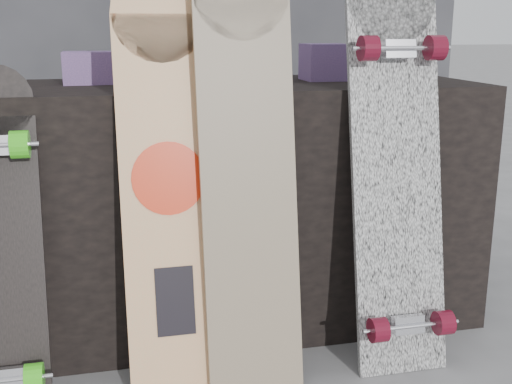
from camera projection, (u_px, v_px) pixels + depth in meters
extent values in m
cube|color=black|center=(231.00, 204.00, 2.15)|extent=(1.60, 0.60, 0.80)
cube|color=#4C3874|center=(93.00, 68.00, 2.01)|extent=(0.18, 0.12, 0.10)
cube|color=#4C3874|center=(324.00, 62.00, 2.15)|extent=(0.14, 0.14, 0.12)
cube|color=#D1B78C|center=(209.00, 72.00, 2.13)|extent=(0.22, 0.10, 0.06)
cube|color=#C1B682|center=(170.00, 209.00, 1.71)|extent=(0.26, 0.23, 1.01)
cylinder|color=#C1B682|center=(159.00, 14.00, 1.68)|extent=(0.26, 0.07, 0.26)
cylinder|color=red|center=(169.00, 178.00, 1.70)|extent=(0.20, 0.04, 0.19)
cube|color=black|center=(175.00, 301.00, 1.71)|extent=(0.10, 0.04, 0.18)
cube|color=beige|center=(249.00, 197.00, 1.72)|extent=(0.26, 0.21, 1.07)
cube|color=white|center=(397.00, 188.00, 1.84)|extent=(0.27, 0.23, 1.06)
cube|color=silver|center=(408.00, 324.00, 1.82)|extent=(0.09, 0.04, 0.06)
cylinder|color=#560C1C|center=(378.00, 330.00, 1.78)|extent=(0.05, 0.07, 0.07)
cylinder|color=#560C1C|center=(443.00, 323.00, 1.82)|extent=(0.04, 0.07, 0.07)
cube|color=silver|center=(399.00, 49.00, 1.77)|extent=(0.09, 0.04, 0.06)
cylinder|color=#560C1C|center=(368.00, 48.00, 1.73)|extent=(0.05, 0.07, 0.07)
cylinder|color=#560C1C|center=(435.00, 48.00, 1.78)|extent=(0.04, 0.07, 0.07)
cube|color=black|center=(4.00, 260.00, 1.65)|extent=(0.20, 0.20, 0.79)
cube|color=silver|center=(9.00, 378.00, 1.61)|extent=(0.09, 0.04, 0.06)
cylinder|color=#3FD21D|center=(34.00, 377.00, 1.61)|extent=(0.04, 0.07, 0.07)
cylinder|color=#3FD21D|center=(20.00, 144.00, 1.59)|extent=(0.04, 0.07, 0.07)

